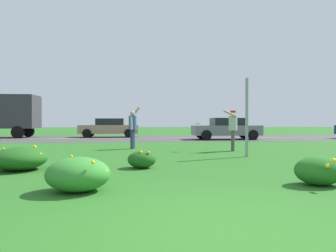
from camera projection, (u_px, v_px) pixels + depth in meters
ground_plane at (160, 150)px, 12.88m from camera, size 120.00×120.00×0.00m
highway_strip at (151, 138)px, 22.43m from camera, size 120.00×8.73×0.01m
highway_center_stripe at (151, 138)px, 22.43m from camera, size 120.00×0.16×0.00m
daylily_clump_near_camera at (142, 159)px, 7.90m from camera, size 0.73×0.67×0.46m
daylily_clump_front_center at (319, 171)px, 5.76m from camera, size 0.91×0.84×0.55m
daylily_clump_front_right at (78, 174)px, 5.23m from camera, size 1.08×0.95×0.60m
daylily_clump_mid_center at (20, 158)px, 7.57m from camera, size 1.28×1.34×0.57m
sign_post_near_path at (247, 117)px, 10.43m from camera, size 0.07×0.10×2.66m
person_thrower_blue_shirt at (133, 126)px, 13.58m from camera, size 0.53×0.53×1.87m
person_catcher_red_cap_gray_shirt at (233, 126)px, 12.50m from camera, size 0.60×0.54×1.67m
frisbee_white at (198, 124)px, 12.58m from camera, size 0.24×0.24×0.07m
car_gray_center_left at (226, 128)px, 20.94m from camera, size 4.50×2.00×1.45m
car_tan_center_right at (109, 128)px, 24.08m from camera, size 4.50×2.00×1.45m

